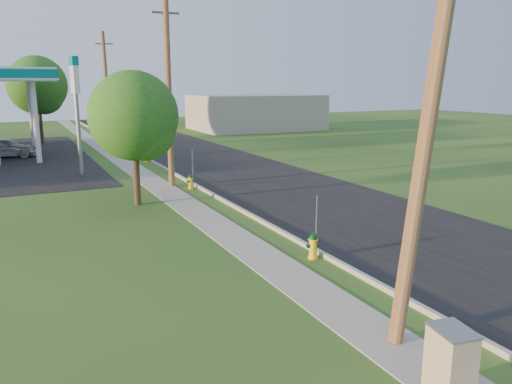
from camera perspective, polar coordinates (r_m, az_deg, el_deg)
ground_plane at (r=12.81m, az=16.36°, el=-13.14°), size 140.00×140.00×0.00m
road at (r=22.89m, az=7.95°, el=-1.37°), size 8.00×120.00×0.02m
curb at (r=20.96m, az=-1.17°, el=-2.35°), size 0.15×120.00×0.15m
sidewalk at (r=20.33m, az=-5.66°, el=-3.06°), size 1.50×120.00×0.03m
utility_pole_near at (r=10.49m, az=19.20°, el=8.39°), size 1.40×0.32×9.48m
utility_pole_mid at (r=26.46m, az=-9.96°, el=11.23°), size 1.40×0.32×9.80m
utility_pole_far at (r=44.03m, az=-16.67°, el=11.10°), size 1.40×0.32×9.50m
sign_post_near at (r=15.70m, az=6.94°, el=-4.02°), size 0.05×0.04×2.00m
sign_post_mid at (r=26.13m, az=-7.23°, el=2.58°), size 0.05×0.04×2.00m
sign_post_far at (r=37.78m, az=-13.29°, el=5.36°), size 0.05×0.04×2.00m
price_pylon at (r=31.09m, az=-19.99°, el=11.71°), size 0.34×2.04×6.85m
distant_building at (r=59.49m, az=-0.07°, el=9.11°), size 14.00×10.00×4.00m
tree_verge at (r=22.63m, az=-13.54°, el=8.06°), size 3.93×3.93×5.96m
tree_lot at (r=48.63m, az=-23.58°, el=10.89°), size 5.11×5.11×7.74m
hydrant_near at (r=15.78m, az=6.54°, el=-6.16°), size 0.44×0.39×0.84m
hydrant_mid at (r=26.14m, az=-7.48°, el=1.19°), size 0.40×0.36×0.78m
hydrant_far at (r=35.48m, az=-12.51°, el=3.98°), size 0.42×0.37×0.81m
utility_cabinet at (r=9.65m, az=21.30°, el=-17.95°), size 0.72×0.88×1.34m
car_silver at (r=41.11m, az=-26.80°, el=4.55°), size 4.57×2.40×1.48m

